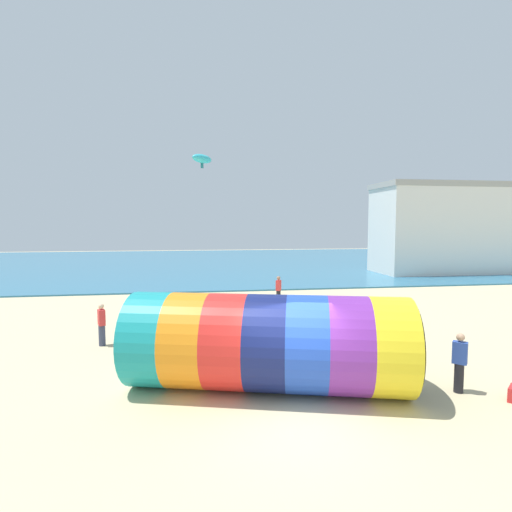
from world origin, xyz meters
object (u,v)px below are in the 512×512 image
at_px(giant_inflatable_tube, 268,342).
at_px(kite_cyan_parafoil, 202,159).
at_px(bystander_near_water, 102,324).
at_px(bystander_mid_beach, 278,290).
at_px(kite_handler, 459,362).

height_order(giant_inflatable_tube, kite_cyan_parafoil, kite_cyan_parafoil).
xyz_separation_m(bystander_near_water, bystander_mid_beach, (7.99, 6.53, -0.00)).
distance_m(kite_cyan_parafoil, bystander_mid_beach, 8.28).
bearing_deg(bystander_mid_beach, kite_handler, -79.14).
xyz_separation_m(giant_inflatable_tube, kite_cyan_parafoil, (-1.51, 11.55, 6.66)).
height_order(kite_cyan_parafoil, bystander_near_water, kite_cyan_parafoil).
distance_m(kite_cyan_parafoil, bystander_near_water, 10.61).
relative_size(giant_inflatable_tube, kite_cyan_parafoil, 5.40).
distance_m(giant_inflatable_tube, bystander_near_water, 7.16).
distance_m(giant_inflatable_tube, bystander_mid_beach, 11.58).
bearing_deg(giant_inflatable_tube, kite_cyan_parafoil, 97.45).
distance_m(kite_handler, kite_cyan_parafoil, 15.80).
bearing_deg(kite_cyan_parafoil, bystander_mid_beach, -4.05).
bearing_deg(kite_cyan_parafoil, kite_handler, -62.55).
relative_size(kite_cyan_parafoil, bystander_near_water, 0.93).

